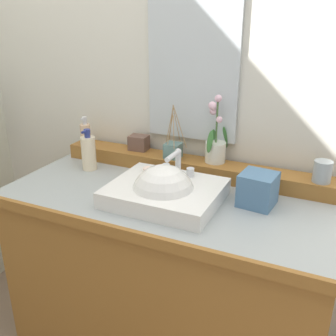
% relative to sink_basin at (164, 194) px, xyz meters
% --- Properties ---
extents(wall_back, '(3.24, 0.20, 2.73)m').
position_rel_sink_basin_xyz_m(wall_back, '(-0.01, 0.49, 0.49)').
color(wall_back, silver).
rests_on(wall_back, ground).
extents(vanity_cabinet, '(1.35, 0.65, 0.85)m').
position_rel_sink_basin_xyz_m(vanity_cabinet, '(-0.01, 0.07, -0.45)').
color(vanity_cabinet, '#915E27').
rests_on(vanity_cabinet, ground).
extents(back_ledge, '(1.27, 0.12, 0.07)m').
position_rel_sink_basin_xyz_m(back_ledge, '(-0.01, 0.31, 0.00)').
color(back_ledge, '#915E27').
rests_on(back_ledge, vanity_cabinet).
extents(sink_basin, '(0.43, 0.36, 0.28)m').
position_rel_sink_basin_xyz_m(sink_basin, '(0.00, 0.00, 0.00)').
color(sink_basin, white).
rests_on(sink_basin, vanity_cabinet).
extents(soap_bar, '(0.07, 0.04, 0.02)m').
position_rel_sink_basin_xyz_m(soap_bar, '(-0.12, 0.11, 0.05)').
color(soap_bar, beige).
rests_on(soap_bar, sink_basin).
extents(potted_plant, '(0.09, 0.13, 0.30)m').
position_rel_sink_basin_xyz_m(potted_plant, '(0.09, 0.33, 0.12)').
color(potted_plant, silver).
rests_on(potted_plant, back_ledge).
extents(soap_dispenser, '(0.05, 0.05, 0.14)m').
position_rel_sink_basin_xyz_m(soap_dispenser, '(-0.57, 0.29, 0.10)').
color(soap_dispenser, '#DEB58E').
rests_on(soap_dispenser, back_ledge).
extents(tumbler_cup, '(0.07, 0.07, 0.09)m').
position_rel_sink_basin_xyz_m(tumbler_cup, '(0.55, 0.30, 0.08)').
color(tumbler_cup, '#97A2A6').
rests_on(tumbler_cup, back_ledge).
extents(reed_diffuser, '(0.11, 0.10, 0.25)m').
position_rel_sink_basin_xyz_m(reed_diffuser, '(-0.10, 0.30, 0.08)').
color(reed_diffuser, slate).
rests_on(reed_diffuser, back_ledge).
extents(trinket_box, '(0.09, 0.08, 0.07)m').
position_rel_sink_basin_xyz_m(trinket_box, '(-0.29, 0.33, 0.07)').
color(trinket_box, brown).
rests_on(trinket_box, back_ledge).
extents(lotion_bottle, '(0.07, 0.07, 0.20)m').
position_rel_sink_basin_xyz_m(lotion_bottle, '(-0.47, 0.16, 0.05)').
color(lotion_bottle, beige).
rests_on(lotion_bottle, vanity_cabinet).
extents(tissue_box, '(0.14, 0.14, 0.13)m').
position_rel_sink_basin_xyz_m(tissue_box, '(0.34, 0.13, 0.03)').
color(tissue_box, teal).
rests_on(tissue_box, vanity_cabinet).
extents(mirror, '(0.42, 0.02, 0.64)m').
position_rel_sink_basin_xyz_m(mirror, '(-0.04, 0.38, 0.44)').
color(mirror, silver).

